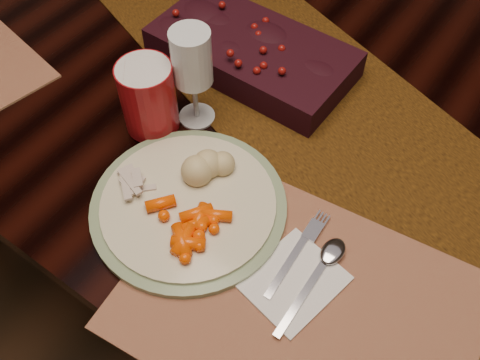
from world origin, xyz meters
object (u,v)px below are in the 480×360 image
Objects in this scene: centerpiece at (252,49)px; dinner_plate at (189,205)px; baby_carrots at (185,217)px; wine_glass at (193,78)px; mashed_potatoes at (213,167)px; dining_table at (292,215)px; turkey_shreds at (133,185)px; red_cup at (148,98)px; napkin at (293,281)px; placemat_main at (299,303)px.

dinner_plate is at bearing -71.73° from centerpiece.
wine_glass reaches higher than baby_carrots.
dining_table is at bearing 82.87° from mashed_potatoes.
turkey_shreds is (-0.12, -0.33, 0.40)m from dining_table.
red_cup is 0.08m from wine_glass.
dining_table is 13.87× the size of napkin.
dinner_plate is at bearing -90.96° from mashed_potatoes.
mashed_potatoes reaches higher than baby_carrots.
napkin is at bearing -20.98° from mashed_potatoes.
dinner_plate is 0.07m from mashed_potatoes.
centerpiece is at bearing 109.48° from baby_carrots.
dinner_plate is 0.20m from napkin.
dining_table is 0.52m from napkin.
dining_table is 14.86× the size of baby_carrots.
placemat_main is at bearing -19.42° from red_cup.
mashed_potatoes is at bearing 89.04° from dinner_plate.
red_cup reaches higher than placemat_main.
placemat_main is (0.33, -0.36, -0.04)m from centerpiece.
dining_table is at bearing 84.14° from dinner_plate.
turkey_shreds is 0.51× the size of napkin.
dining_table is at bearing 113.19° from placemat_main.
mashed_potatoes is (-0.02, 0.09, 0.01)m from baby_carrots.
baby_carrots is at bearing -55.84° from wine_glass.
mashed_potatoes is (-0.03, -0.24, 0.42)m from dining_table.
mashed_potatoes is 0.21m from napkin.
turkey_shreds is at bearing 179.32° from baby_carrots.
mashed_potatoes is at bearing -41.09° from wine_glass.
baby_carrots is at bearing 172.61° from placemat_main.
centerpiece is 2.86× the size of napkin.
mashed_potatoes is at bearing 170.29° from napkin.
napkin is (0.18, 0.02, -0.02)m from baby_carrots.
turkey_shreds is at bearing -165.56° from napkin.
placemat_main is 0.20m from baby_carrots.
placemat_main is 0.22m from dinner_plate.
mashed_potatoes is at bearing 100.35° from baby_carrots.
centerpiece reaches higher than napkin.
centerpiece is 0.79× the size of placemat_main.
dining_table is 4.86× the size of centerpiece.
napkin is (0.20, -0.01, -0.01)m from dinner_plate.
napkin is 0.71× the size of wine_glass.
baby_carrots is 1.82× the size of turkey_shreds.
dining_table is at bearing 128.95° from napkin.
wine_glass is (-0.31, 0.17, 0.08)m from napkin.
centerpiece is 3.06× the size of baby_carrots.
centerpiece is at bearing 108.27° from dinner_plate.
red_cup is at bearing 147.68° from dinner_plate.
centerpiece is 0.34m from dinner_plate.
centerpiece is at bearing 112.46° from mashed_potatoes.
turkey_shreds reaches higher than dinner_plate.
baby_carrots is (-0.01, -0.33, 0.41)m from dining_table.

